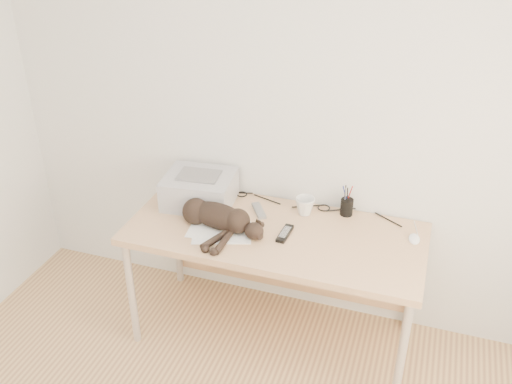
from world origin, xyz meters
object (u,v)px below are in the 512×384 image
(desk, at_px, (279,243))
(mug, at_px, (305,206))
(cat, at_px, (215,217))
(pen_cup, at_px, (347,207))
(mouse, at_px, (415,237))
(printer, at_px, (200,189))

(desk, relative_size, mug, 14.60)
(cat, height_order, pen_cup, pen_cup)
(mouse, bearing_deg, desk, 177.69)
(printer, bearing_deg, mouse, -0.01)
(printer, height_order, mouse, printer)
(mug, xyz_separation_m, pen_cup, (0.22, 0.07, -0.00))
(desk, bearing_deg, pen_cup, 31.49)
(cat, bearing_deg, mug, 43.74)
(printer, bearing_deg, cat, -50.44)
(mug, bearing_deg, cat, -146.09)
(printer, xyz_separation_m, mouse, (1.22, -0.00, -0.07))
(desk, xyz_separation_m, pen_cup, (0.33, 0.20, 0.18))
(printer, xyz_separation_m, mug, (0.61, 0.07, -0.04))
(printer, relative_size, mug, 3.84)
(desk, xyz_separation_m, mouse, (0.72, 0.07, 0.15))
(printer, relative_size, cat, 0.64)
(desk, distance_m, pen_cup, 0.43)
(desk, xyz_separation_m, mug, (0.11, 0.14, 0.18))
(desk, relative_size, pen_cup, 8.78)
(desk, relative_size, mouse, 15.88)
(pen_cup, height_order, mouse, pen_cup)
(printer, bearing_deg, desk, -7.46)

